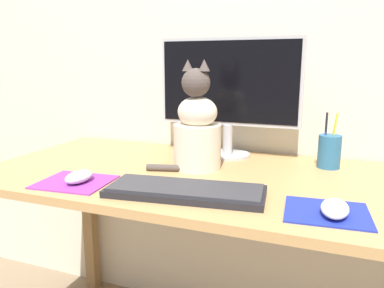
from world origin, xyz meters
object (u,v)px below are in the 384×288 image
object	(u,v)px
computer_mouse_left	(79,177)
computer_mouse_right	(335,208)
cat	(197,129)
pen_cup	(329,151)
monitor	(229,89)
keyboard	(185,191)

from	to	relation	value
computer_mouse_left	computer_mouse_right	xyz separation A→B (m)	(0.69, 0.01, -0.00)
cat	pen_cup	bearing A→B (deg)	27.32
monitor	keyboard	size ratio (longest dim) A/B	1.21
pen_cup	computer_mouse_right	bearing A→B (deg)	-86.85
keyboard	computer_mouse_left	xyz separation A→B (m)	(-0.32, -0.02, 0.01)
pen_cup	cat	bearing A→B (deg)	-158.09
computer_mouse_right	cat	distance (m)	0.52
computer_mouse_left	cat	world-z (taller)	cat
computer_mouse_left	cat	bearing A→B (deg)	46.31
cat	pen_cup	world-z (taller)	cat
keyboard	cat	bearing A→B (deg)	96.64
computer_mouse_right	computer_mouse_left	bearing A→B (deg)	-179.09
monitor	keyboard	distance (m)	0.51
keyboard	cat	world-z (taller)	cat
keyboard	cat	xyz separation A→B (m)	(-0.06, 0.25, 0.12)
monitor	cat	xyz separation A→B (m)	(-0.05, -0.20, -0.12)
keyboard	cat	distance (m)	0.29
computer_mouse_left	pen_cup	bearing A→B (deg)	33.19
monitor	cat	size ratio (longest dim) A/B	1.49
pen_cup	keyboard	bearing A→B (deg)	-129.78
computer_mouse_right	cat	world-z (taller)	cat
computer_mouse_right	pen_cup	world-z (taller)	pen_cup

